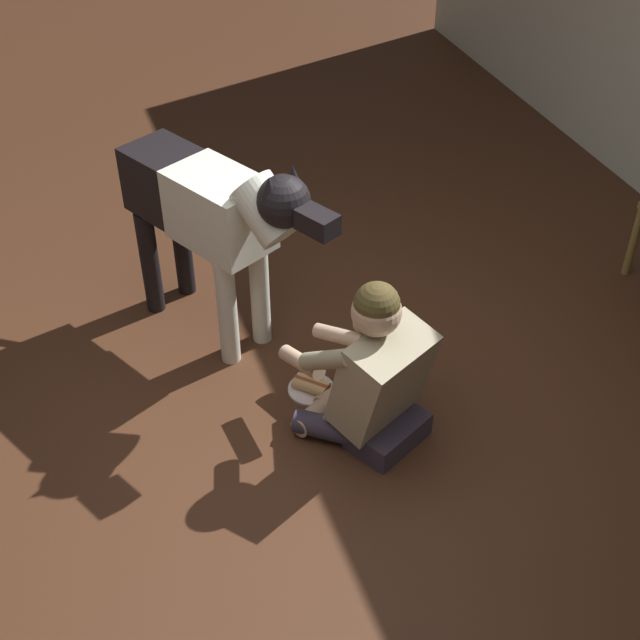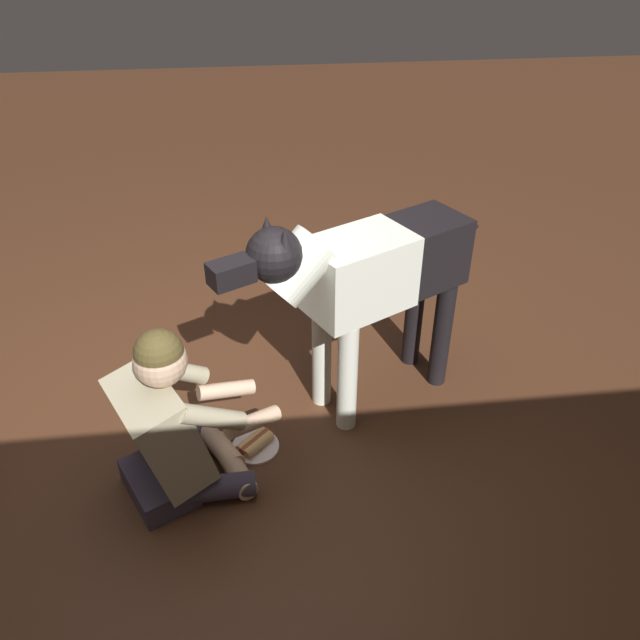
{
  "view_description": "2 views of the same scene",
  "coord_description": "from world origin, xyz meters",
  "views": [
    {
      "loc": [
        2.55,
        -0.71,
        2.86
      ],
      "look_at": [
        -0.15,
        0.25,
        0.53
      ],
      "focal_mm": 48.33,
      "sensor_mm": 36.0,
      "label": 1
    },
    {
      "loc": [
        -0.33,
        2.38,
        2.18
      ],
      "look_at": [
        -0.59,
        0.21,
        0.68
      ],
      "focal_mm": 35.35,
      "sensor_mm": 36.0,
      "label": 2
    }
  ],
  "objects": [
    {
      "name": "ground_plane",
      "position": [
        0.0,
        0.0,
        0.0
      ],
      "size": [
        15.05,
        15.05,
        0.0
      ],
      "primitive_type": "plane",
      "color": "#452717"
    },
    {
      "name": "person_sitting_on_floor",
      "position": [
        0.06,
        0.42,
        0.33
      ],
      "size": [
        0.74,
        0.63,
        0.82
      ],
      "color": "#393143",
      "rests_on": "ground"
    },
    {
      "name": "large_dog",
      "position": [
        -0.83,
        -0.03,
        0.73
      ],
      "size": [
        1.31,
        0.75,
        1.12
      ],
      "color": "silver",
      "rests_on": "ground"
    },
    {
      "name": "hot_dog_on_plate",
      "position": [
        -0.27,
        0.25,
        0.03
      ],
      "size": [
        0.22,
        0.22,
        0.06
      ],
      "color": "white",
      "rests_on": "ground"
    }
  ]
}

